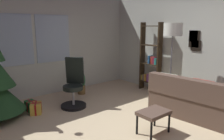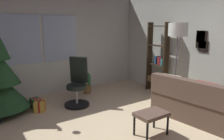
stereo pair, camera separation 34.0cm
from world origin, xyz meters
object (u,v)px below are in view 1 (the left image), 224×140
object	(u,v)px
bookshelf	(151,62)
gift_box_green	(31,106)
gift_box_gold	(36,108)
floor_lamp	(173,34)
office_chair	(74,88)
footstool	(154,114)
potted_plant	(81,85)
couch	(209,103)

from	to	relation	value
bookshelf	gift_box_green	bearing A→B (deg)	168.41
gift_box_gold	bookshelf	distance (m)	3.16
gift_box_green	gift_box_gold	bearing A→B (deg)	-78.70
bookshelf	floor_lamp	bearing A→B (deg)	-115.26
floor_lamp	office_chair	bearing A→B (deg)	144.04
gift_box_gold	gift_box_green	bearing A→B (deg)	101.30
office_chair	footstool	bearing A→B (deg)	-78.55
floor_lamp	potted_plant	distance (m)	2.65
couch	floor_lamp	bearing A→B (deg)	86.72
gift_box_gold	office_chair	size ratio (longest dim) A/B	0.32
floor_lamp	gift_box_gold	bearing A→B (deg)	150.98
gift_box_green	floor_lamp	distance (m)	3.42
couch	gift_box_green	bearing A→B (deg)	135.02
gift_box_green	floor_lamp	bearing A→B (deg)	-31.51
couch	bookshelf	xyz separation A→B (m)	(0.52, 1.94, 0.50)
gift_box_green	bookshelf	bearing A→B (deg)	-11.59
couch	gift_box_gold	bearing A→B (deg)	136.62
office_chair	floor_lamp	bearing A→B (deg)	-35.96
couch	office_chair	bearing A→B (deg)	127.42
gift_box_gold	footstool	bearing A→B (deg)	-59.98
bookshelf	potted_plant	bearing A→B (deg)	150.28
couch	footstool	distance (m)	1.36
gift_box_green	potted_plant	size ratio (longest dim) A/B	0.56
bookshelf	potted_plant	world-z (taller)	bookshelf
footstool	potted_plant	bearing A→B (deg)	86.27
footstool	gift_box_gold	world-z (taller)	footstool
gift_box_green	bookshelf	size ratio (longest dim) A/B	0.17
bookshelf	potted_plant	xyz separation A→B (m)	(-1.67, 0.95, -0.56)
gift_box_gold	floor_lamp	size ratio (longest dim) A/B	0.19
couch	floor_lamp	world-z (taller)	floor_lamp
potted_plant	couch	bearing A→B (deg)	-68.23
couch	potted_plant	distance (m)	3.11
footstool	office_chair	xyz separation A→B (m)	(-0.39, 1.95, 0.08)
gift_box_gold	couch	bearing A→B (deg)	-43.38
bookshelf	floor_lamp	distance (m)	1.34
floor_lamp	bookshelf	bearing A→B (deg)	64.74
potted_plant	bookshelf	bearing A→B (deg)	-29.72
footstool	floor_lamp	xyz separation A→B (m)	(1.38, 0.66, 1.26)
footstool	bookshelf	distance (m)	2.51
gift_box_gold	bookshelf	xyz separation A→B (m)	(3.05, -0.46, 0.70)
couch	gift_box_green	distance (m)	3.64
bookshelf	footstool	bearing A→B (deg)	-138.28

